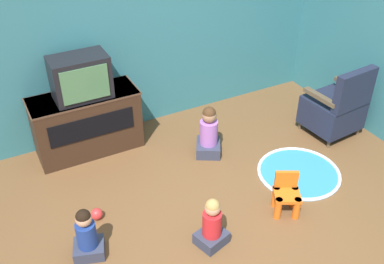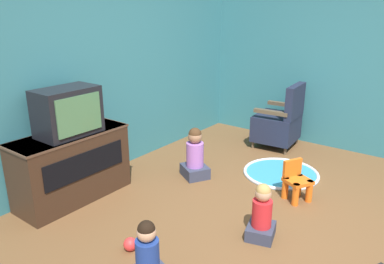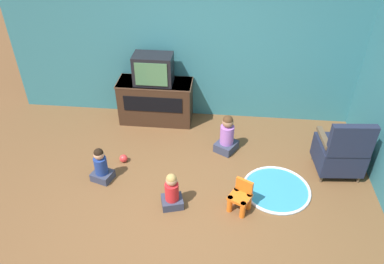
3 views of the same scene
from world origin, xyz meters
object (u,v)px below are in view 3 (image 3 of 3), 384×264
black_armchair (341,152)px  child_watching_left (172,192)px  child_watching_center (227,136)px  toy_ball (124,158)px  yellow_kid_chair (240,198)px  television (153,69)px  child_watching_right (101,166)px  tv_cabinet (156,101)px

black_armchair → child_watching_left: bearing=16.5°
black_armchair → child_watching_center: size_ratio=1.52×
black_armchair → toy_ball: size_ratio=8.05×
yellow_kid_chair → toy_ball: bearing=-176.4°
television → child_watching_left: bearing=-73.9°
television → child_watching_right: television is taller
toy_ball → television: bearing=75.5°
child_watching_right → toy_ball: 0.46m
yellow_kid_chair → toy_ball: yellow_kid_chair is taller
black_armchair → yellow_kid_chair: (-1.32, -0.81, -0.18)m
tv_cabinet → yellow_kid_chair: size_ratio=2.86×
tv_cabinet → child_watching_left: tv_cabinet is taller
television → child_watching_center: (1.17, -0.66, -0.68)m
television → black_armchair: television is taller
television → tv_cabinet: bearing=90.0°
black_armchair → child_watching_right: size_ratio=1.79×
child_watching_left → black_armchair: bearing=5.2°
child_watching_left → toy_ball: size_ratio=4.48×
television → yellow_kid_chair: bearing=-53.1°
television → black_armchair: size_ratio=0.65×
television → toy_ball: (-0.28, -1.08, -0.88)m
yellow_kid_chair → child_watching_right: size_ratio=0.80×
toy_ball → child_watching_left: bearing=-43.2°
television → child_watching_right: bearing=-107.7°
black_armchair → toy_ball: 2.98m
yellow_kid_chair → child_watching_left: 0.83m
television → child_watching_right: size_ratio=1.16×
black_armchair → television: bearing=-25.5°
child_watching_left → child_watching_center: 1.35m
tv_cabinet → yellow_kid_chair: (1.37, -1.85, -0.19)m
child_watching_center → child_watching_right: child_watching_center is taller
child_watching_left → toy_ball: 1.13m
television → black_armchair: 2.92m
tv_cabinet → child_watching_center: size_ratio=1.96×
black_armchair → toy_ball: bearing=-3.4°
tv_cabinet → toy_ball: 1.19m
yellow_kid_chair → child_watching_right: bearing=-163.2°
child_watching_left → child_watching_center: size_ratio=0.85×
yellow_kid_chair → child_watching_center: size_ratio=0.68×
tv_cabinet → child_watching_right: bearing=-107.4°
television → child_watching_center: size_ratio=0.99×
tv_cabinet → child_watching_center: (1.17, -0.69, -0.11)m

